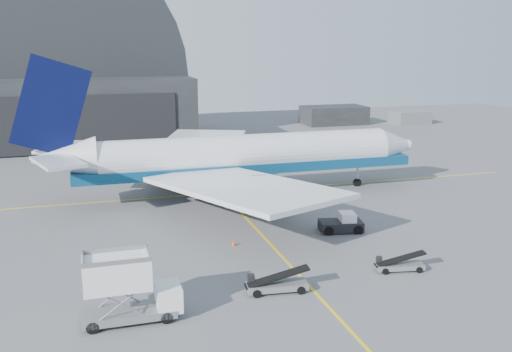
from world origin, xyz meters
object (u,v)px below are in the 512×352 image
object	(u,v)px
belt_loader_a	(276,285)
belt_loader_b	(399,265)
pushback_tug	(342,224)
airliner	(232,157)
catering_truck	(127,289)

from	to	relation	value
belt_loader_a	belt_loader_b	size ratio (longest dim) A/B	1.17
pushback_tug	belt_loader_b	distance (m)	10.46
belt_loader_a	belt_loader_b	xyz separation A→B (m)	(10.87, 0.99, -0.08)
airliner	catering_truck	world-z (taller)	airliner
belt_loader_a	airliner	bearing A→B (deg)	88.50
pushback_tug	belt_loader_a	bearing A→B (deg)	-122.67
pushback_tug	airliner	bearing A→B (deg)	124.30
pushback_tug	belt_loader_b	size ratio (longest dim) A/B	1.06
airliner	pushback_tug	distance (m)	17.89
pushback_tug	catering_truck	bearing A→B (deg)	-138.70
catering_truck	belt_loader_a	world-z (taller)	catering_truck
airliner	catering_truck	bearing A→B (deg)	-116.60
belt_loader_a	pushback_tug	bearing A→B (deg)	52.96
airliner	pushback_tug	bearing A→B (deg)	-65.96
catering_truck	pushback_tug	distance (m)	25.20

